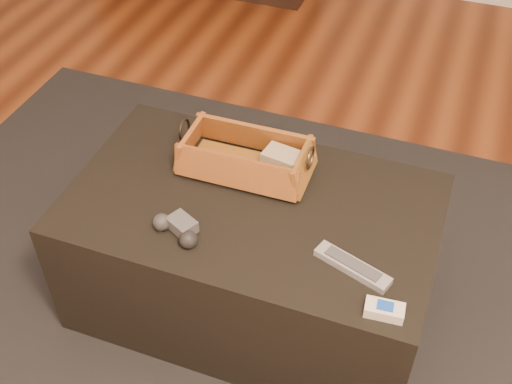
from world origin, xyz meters
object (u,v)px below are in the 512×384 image
(wicker_basket, at_px, (246,158))
(game_controller, at_px, (178,228))
(tv_remote, at_px, (238,165))
(silver_remote, at_px, (353,266))
(cream_gadget, at_px, (384,310))
(ottoman, at_px, (252,254))

(wicker_basket, xyz_separation_m, game_controller, (-0.07, -0.29, -0.02))
(tv_remote, height_order, wicker_basket, wicker_basket)
(wicker_basket, relative_size, game_controller, 2.54)
(wicker_basket, distance_m, silver_remote, 0.45)
(wicker_basket, relative_size, cream_gadget, 4.06)
(silver_remote, bearing_deg, tv_remote, 148.59)
(cream_gadget, bearing_deg, silver_remote, 133.47)
(game_controller, height_order, silver_remote, game_controller)
(wicker_basket, bearing_deg, tv_remote, -142.28)
(tv_remote, distance_m, silver_remote, 0.46)
(ottoman, distance_m, cream_gadget, 0.53)
(tv_remote, bearing_deg, cream_gadget, -41.86)
(game_controller, xyz_separation_m, cream_gadget, (0.54, -0.06, -0.01))
(tv_remote, distance_m, wicker_basket, 0.03)
(silver_remote, xyz_separation_m, cream_gadget, (0.10, -0.10, 0.00))
(tv_remote, distance_m, game_controller, 0.28)
(game_controller, height_order, cream_gadget, game_controller)
(wicker_basket, distance_m, cream_gadget, 0.59)
(silver_remote, bearing_deg, wicker_basket, 145.83)
(ottoman, relative_size, tv_remote, 5.13)
(ottoman, bearing_deg, tv_remote, 127.70)
(silver_remote, relative_size, cream_gadget, 2.18)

